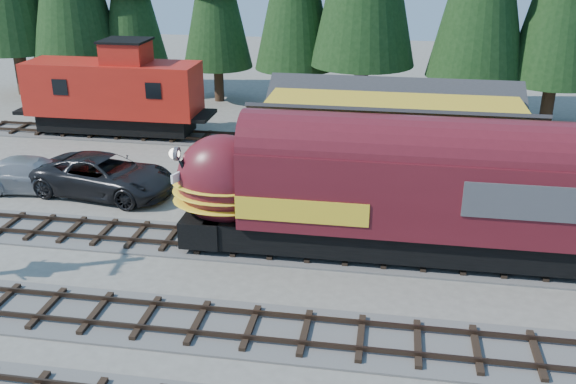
% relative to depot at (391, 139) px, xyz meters
% --- Properties ---
extents(ground, '(120.00, 120.00, 0.00)m').
position_rel_depot_xyz_m(ground, '(0.00, -10.50, -2.96)').
color(ground, '#6B665B').
rests_on(ground, ground).
extents(track_spur, '(32.00, 3.20, 0.33)m').
position_rel_depot_xyz_m(track_spur, '(-10.00, 7.50, -2.90)').
color(track_spur, '#4C4947').
rests_on(track_spur, ground).
extents(depot, '(12.80, 7.00, 5.30)m').
position_rel_depot_xyz_m(depot, '(0.00, 0.00, 0.00)').
color(depot, gold).
rests_on(depot, ground).
extents(locomotive, '(16.33, 3.25, 4.44)m').
position_rel_depot_xyz_m(locomotive, '(-0.81, -6.50, -0.37)').
color(locomotive, black).
rests_on(locomotive, ground).
extents(caboose, '(10.86, 3.15, 5.64)m').
position_rel_depot_xyz_m(caboose, '(-17.34, 7.50, -0.19)').
color(caboose, black).
rests_on(caboose, ground).
extents(pickup_truck_a, '(7.59, 4.37, 1.99)m').
position_rel_depot_xyz_m(pickup_truck_a, '(-13.87, -2.10, -1.97)').
color(pickup_truck_a, black).
rests_on(pickup_truck_a, ground).
extents(pickup_truck_b, '(6.02, 2.97, 1.68)m').
position_rel_depot_xyz_m(pickup_truck_b, '(-17.58, -2.21, -2.12)').
color(pickup_truck_b, '#979A9E').
rests_on(pickup_truck_b, ground).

